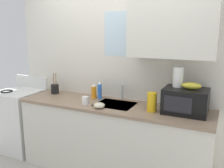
{
  "coord_description": "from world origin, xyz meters",
  "views": [
    {
      "loc": [
        1.23,
        -2.58,
        1.77
      ],
      "look_at": [
        0.0,
        0.0,
        1.15
      ],
      "focal_mm": 39.68,
      "sensor_mm": 36.0,
      "label": 1
    }
  ],
  "objects": [
    {
      "name": "dish_soap_bottle_blue",
      "position": [
        -0.25,
        0.15,
        1.01
      ],
      "size": [
        0.06,
        0.06,
        0.23
      ],
      "color": "blue",
      "rests_on": "counter_unit"
    },
    {
      "name": "cereal_canister",
      "position": [
        0.51,
        -0.05,
        1.01
      ],
      "size": [
        0.1,
        0.1,
        0.21
      ],
      "primitive_type": "cylinder",
      "color": "gold",
      "rests_on": "counter_unit"
    },
    {
      "name": "mug_white",
      "position": [
        -0.29,
        -0.14,
        0.95
      ],
      "size": [
        0.08,
        0.08,
        0.09
      ],
      "primitive_type": "cylinder",
      "color": "white",
      "rests_on": "counter_unit"
    },
    {
      "name": "kitchen_wall_assembly",
      "position": [
        0.12,
        0.31,
        1.36
      ],
      "size": [
        3.13,
        0.42,
        2.5
      ],
      "color": "silver",
      "rests_on": "ground"
    },
    {
      "name": "counter_unit",
      "position": [
        0.0,
        0.0,
        0.46
      ],
      "size": [
        2.36,
        0.63,
        0.9
      ],
      "color": "silver",
      "rests_on": "ground"
    },
    {
      "name": "microwave",
      "position": [
        0.85,
        0.05,
        1.04
      ],
      "size": [
        0.46,
        0.35,
        0.27
      ],
      "color": "black",
      "rests_on": "counter_unit"
    },
    {
      "name": "utensil_crock",
      "position": [
        -0.95,
        0.12,
        0.97
      ],
      "size": [
        0.11,
        0.11,
        0.3
      ],
      "color": "black",
      "rests_on": "counter_unit"
    },
    {
      "name": "sink_faucet",
      "position": [
        0.03,
        0.24,
        1.0
      ],
      "size": [
        0.03,
        0.03,
        0.19
      ],
      "primitive_type": "cylinder",
      "color": "#B2B5BA",
      "rests_on": "counter_unit"
    },
    {
      "name": "dish_soap_bottle_orange",
      "position": [
        -0.33,
        0.14,
        0.99
      ],
      "size": [
        0.07,
        0.07,
        0.2
      ],
      "color": "orange",
      "rests_on": "counter_unit"
    },
    {
      "name": "banana_bunch",
      "position": [
        0.9,
        0.05,
        1.2
      ],
      "size": [
        0.2,
        0.11,
        0.07
      ],
      "primitive_type": "ellipsoid",
      "color": "gold",
      "rests_on": "microwave"
    },
    {
      "name": "small_bowl",
      "position": [
        -0.07,
        -0.2,
        0.93
      ],
      "size": [
        0.13,
        0.13,
        0.06
      ],
      "primitive_type": "ellipsoid",
      "color": "beige",
      "rests_on": "counter_unit"
    },
    {
      "name": "stove_range",
      "position": [
        -1.53,
        0.0,
        0.46
      ],
      "size": [
        0.6,
        0.6,
        1.08
      ],
      "color": "white",
      "rests_on": "ground"
    },
    {
      "name": "paper_towel_roll",
      "position": [
        0.75,
        0.1,
        1.28
      ],
      "size": [
        0.11,
        0.11,
        0.22
      ],
      "primitive_type": "cylinder",
      "color": "white",
      "rests_on": "microwave"
    }
  ]
}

